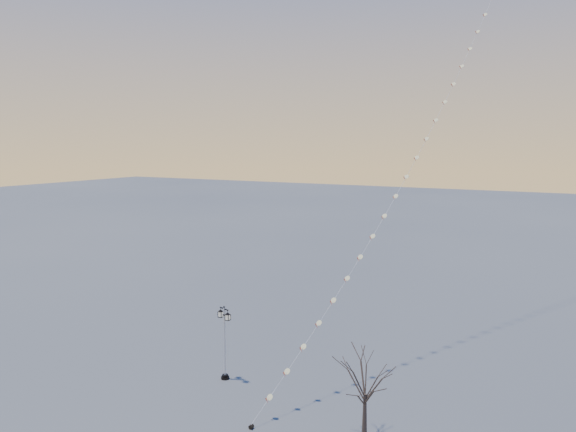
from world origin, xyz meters
The scene contains 4 objects.
ground centered at (0.00, 0.00, 0.00)m, with size 300.00×300.00×0.00m, color #5D5E5E.
street_lamp centered at (-2.46, 3.30, 2.53)m, with size 1.11×0.68×4.58m.
bare_tree centered at (7.44, 0.89, 2.88)m, with size 2.50×2.50×4.14m.
kite_train centered at (6.73, 20.87, 22.36)m, with size 9.81×44.30×44.88m.
Camera 1 is at (16.30, -23.18, 14.33)m, focal length 34.65 mm.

